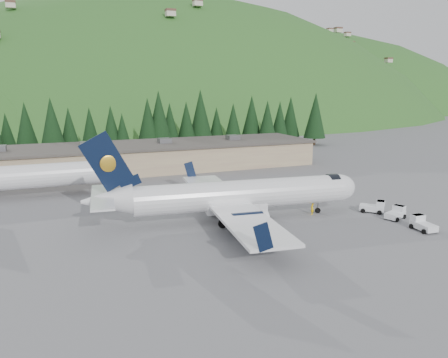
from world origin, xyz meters
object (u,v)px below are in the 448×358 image
airliner (234,196)px  ramp_worker (312,208)px  baggage_tug_b (374,207)px  baggage_tug_c (422,224)px  baggage_tug_a (396,213)px  terminal_building (140,157)px  second_airliner (28,176)px

airliner → ramp_worker: airliner is taller
baggage_tug_b → baggage_tug_c: size_ratio=1.05×
baggage_tug_a → baggage_tug_b: 3.24m
baggage_tug_c → terminal_building: size_ratio=0.04×
baggage_tug_c → ramp_worker: (-8.36, 10.03, 0.14)m
airliner → second_airliner: 32.42m
baggage_tug_a → ramp_worker: ramp_worker is taller
baggage_tug_b → baggage_tug_c: (0.18, -7.78, -0.01)m
airliner → terminal_building: size_ratio=0.49×
baggage_tug_c → baggage_tug_b: bearing=5.7°
second_airliner → baggage_tug_c: bearing=-38.2°
airliner → baggage_tug_a: (19.22, -6.99, -2.38)m
baggage_tug_b → ramp_worker: (-8.18, 2.25, 0.13)m
second_airliner → baggage_tug_b: second_airliner is taller
baggage_tug_b → baggage_tug_c: 7.78m
second_airliner → baggage_tug_a: bearing=-33.8°
second_airliner → ramp_worker: 41.59m
terminal_building → baggage_tug_c: bearing=-65.4°
second_airliner → baggage_tug_c: (42.61, -33.49, -2.60)m
second_airliner → baggage_tug_b: (42.42, -25.71, -2.58)m
baggage_tug_a → second_airliner: bearing=125.7°
terminal_building → ramp_worker: 42.02m
baggage_tug_c → ramp_worker: bearing=44.2°
baggage_tug_b → terminal_building: terminal_building is taller
terminal_building → ramp_worker: bearing=-70.0°
baggage_tug_a → baggage_tug_b: size_ratio=0.98×
baggage_tug_c → baggage_tug_a: bearing=-2.2°
baggage_tug_b → baggage_tug_a: bearing=-31.4°
airliner → baggage_tug_c: size_ratio=11.03×
baggage_tug_a → ramp_worker: (-8.89, 5.41, 0.17)m
baggage_tug_a → baggage_tug_b: bearing=82.2°
baggage_tug_b → ramp_worker: ramp_worker is taller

